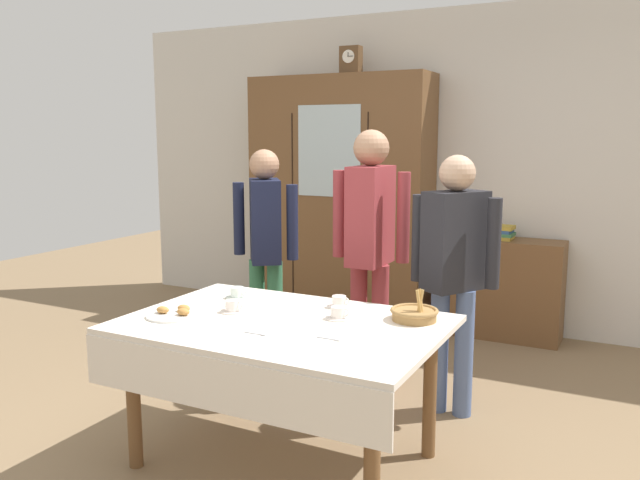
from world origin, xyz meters
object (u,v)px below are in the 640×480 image
bread_basket (414,314)px  person_beside_shelf (265,237)px  person_by_cabinet (454,261)px  person_behind_table_left (370,234)px  tea_cup_center (237,293)px  tea_cup_far_left (338,313)px  tea_cup_mid_left (233,307)px  pastry_plate (175,313)px  mantel_clock (351,60)px  spoon_near_right (332,339)px  dining_table (280,343)px  tea_cup_far_right (339,303)px  bookshelf_low (502,288)px  book_stack (504,233)px  spoon_near_left (259,334)px  wall_cabinet (340,199)px

bread_basket → person_beside_shelf: bearing=148.7°
person_by_cabinet → person_behind_table_left: (-0.58, 0.13, 0.10)m
tea_cup_center → tea_cup_far_left: (0.69, -0.12, 0.00)m
tea_cup_mid_left → person_behind_table_left: (0.33, 1.06, 0.26)m
tea_cup_far_left → pastry_plate: 0.84m
mantel_clock → spoon_near_right: mantel_clock is taller
dining_table → person_beside_shelf: person_beside_shelf is taller
dining_table → bread_basket: 0.68m
tea_cup_center → tea_cup_far_left: same height
dining_table → spoon_near_right: bearing=-18.7°
tea_cup_far_right → tea_cup_mid_left: same height
pastry_plate → person_beside_shelf: size_ratio=0.18×
bread_basket → person_behind_table_left: (-0.57, 0.78, 0.25)m
person_beside_shelf → tea_cup_center: bearing=-67.8°
bookshelf_low → tea_cup_far_left: 2.49m
dining_table → book_stack: size_ratio=7.40×
tea_cup_mid_left → spoon_near_left: tea_cup_mid_left is taller
mantel_clock → bookshelf_low: mantel_clock is taller
dining_table → pastry_plate: size_ratio=5.57×
mantel_clock → spoon_near_left: mantel_clock is taller
tea_cup_far_right → person_by_cabinet: (0.46, 0.60, 0.16)m
person_behind_table_left → bread_basket: bearing=-53.9°
wall_cabinet → tea_cup_mid_left: wall_cabinet is taller
bookshelf_low → mantel_clock: bearing=-177.8°
mantel_clock → tea_cup_far_left: 3.01m
tea_cup_mid_left → spoon_near_left: bearing=-39.0°
bookshelf_low → person_behind_table_left: person_behind_table_left is taller
tea_cup_center → person_behind_table_left: (0.47, 0.81, 0.26)m
wall_cabinet → tea_cup_center: size_ratio=16.61×
spoon_near_left → book_stack: bearing=79.3°
tea_cup_center → person_beside_shelf: bearing=112.2°
mantel_clock → person_by_cabinet: mantel_clock is taller
spoon_near_right → book_stack: bearing=85.8°
mantel_clock → person_by_cabinet: (1.39, -1.60, -1.35)m
book_stack → person_beside_shelf: person_beside_shelf is taller
spoon_near_left → wall_cabinet: bearing=108.0°
tea_cup_far_right → pastry_plate: 0.86m
person_by_cabinet → tea_cup_center: bearing=-147.3°
tea_cup_mid_left → person_behind_table_left: 1.14m
tea_cup_far_right → spoon_near_left: size_ratio=1.09×
tea_cup_far_left → pastry_plate: tea_cup_far_left is taller
mantel_clock → bread_basket: size_ratio=1.00×
tea_cup_far_left → person_behind_table_left: size_ratio=0.08×
spoon_near_right → person_by_cabinet: size_ratio=0.08×
bread_basket → person_beside_shelf: 1.64m
tea_cup_far_right → person_behind_table_left: person_behind_table_left is taller
dining_table → tea_cup_far_right: tea_cup_far_right is taller
mantel_clock → bread_basket: mantel_clock is taller
person_behind_table_left → spoon_near_right: bearing=-74.8°
tea_cup_far_left → dining_table: bearing=-138.6°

